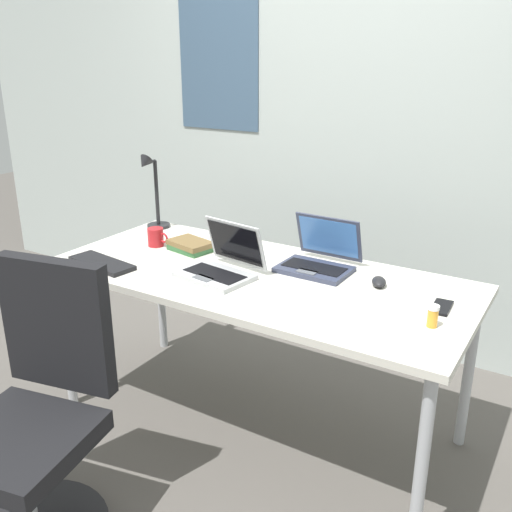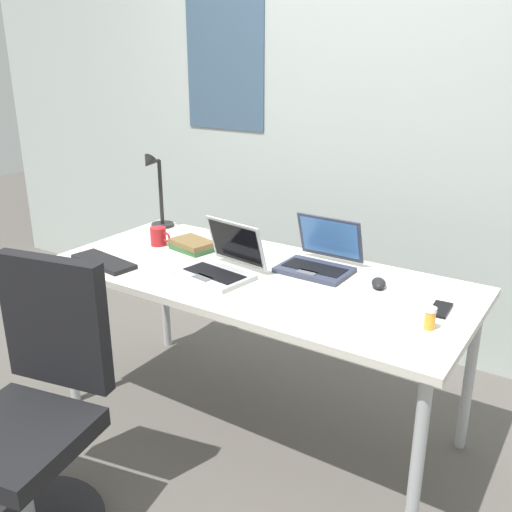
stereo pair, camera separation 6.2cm
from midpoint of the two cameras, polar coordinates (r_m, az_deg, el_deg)
ground_plane at (r=2.78m, az=0.67°, el=-16.14°), size 12.00×12.00×0.00m
wall_back at (r=3.25m, az=11.51°, el=13.59°), size 6.00×0.13×2.60m
desk at (r=2.44m, az=0.73°, el=-3.03°), size 1.80×0.80×0.74m
desk_lamp at (r=3.04m, az=-9.31°, el=6.35°), size 0.12×0.18×0.40m
laptop_front_right at (r=2.47m, az=7.02°, el=-0.36°), size 0.30×0.28×0.22m
laptop_near_lamp at (r=2.39m, az=-2.75°, el=-0.92°), size 0.34×0.31×0.22m
external_keyboard at (r=2.61m, az=-14.25°, el=-0.55°), size 0.34×0.17×0.02m
computer_mouse at (r=2.34m, az=12.85°, el=-2.64°), size 0.09×0.11×0.03m
cell_phone at (r=2.20m, az=18.64°, el=-5.05°), size 0.07×0.14×0.01m
pill_bottle at (r=2.03m, az=17.77°, el=-5.89°), size 0.04×0.04×0.08m
book_stack at (r=2.71m, az=-5.69°, el=1.09°), size 0.23×0.18×0.05m
coffee_mug at (r=2.80m, az=-9.04°, el=1.95°), size 0.11×0.08×0.09m
office_chair at (r=2.19m, az=-20.50°, el=-15.78°), size 0.52×0.58×0.97m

